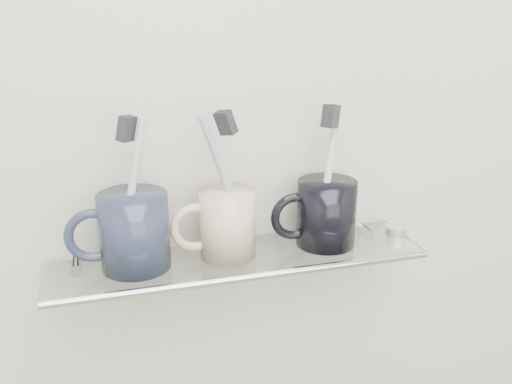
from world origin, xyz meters
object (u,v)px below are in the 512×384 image
object	(u,v)px
shelf_glass	(238,258)
mug_center	(227,224)
mug_left	(134,231)
mug_right	(326,213)

from	to	relation	value
shelf_glass	mug_center	world-z (taller)	mug_center
mug_left	mug_center	distance (m)	0.12
mug_right	mug_center	bearing A→B (deg)	-159.02
mug_left	mug_center	xyz separation A→B (m)	(0.12, 0.00, -0.00)
shelf_glass	mug_right	world-z (taller)	mug_right
mug_left	mug_center	world-z (taller)	mug_left
shelf_glass	mug_left	xyz separation A→B (m)	(-0.13, 0.00, 0.05)
mug_center	mug_right	distance (m)	0.14
mug_left	mug_right	bearing A→B (deg)	-3.02
mug_center	mug_right	size ratio (longest dim) A/B	0.99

